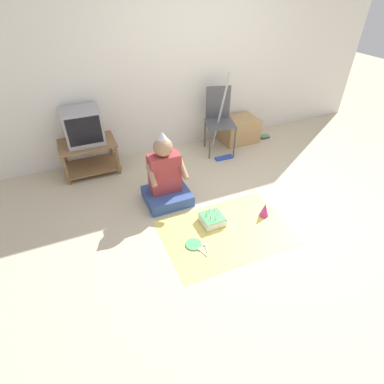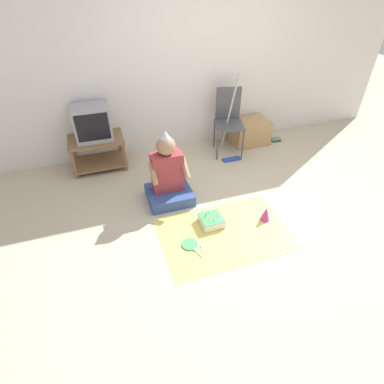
% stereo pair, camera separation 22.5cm
% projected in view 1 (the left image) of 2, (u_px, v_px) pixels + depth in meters
% --- Properties ---
extents(ground_plane, '(16.00, 16.00, 0.00)m').
position_uv_depth(ground_plane, '(257.00, 209.00, 3.61)').
color(ground_plane, beige).
extents(wall_back, '(6.40, 0.06, 2.55)m').
position_uv_depth(wall_back, '(193.00, 61.00, 4.29)').
color(wall_back, silver).
rests_on(wall_back, ground_plane).
extents(tv_stand, '(0.74, 0.51, 0.45)m').
position_uv_depth(tv_stand, '(89.00, 154.00, 4.14)').
color(tv_stand, olive).
rests_on(tv_stand, ground_plane).
extents(tv, '(0.47, 0.43, 0.46)m').
position_uv_depth(tv, '(83.00, 126.00, 3.91)').
color(tv, '#99999E').
rests_on(tv, tv_stand).
extents(folding_chair, '(0.52, 0.53, 0.96)m').
position_uv_depth(folding_chair, '(219.00, 116.00, 4.51)').
color(folding_chair, '#4C4C51').
rests_on(folding_chair, ground_plane).
extents(cardboard_box_stack, '(0.58, 0.45, 0.39)m').
position_uv_depth(cardboard_box_stack, '(239.00, 130.00, 4.96)').
color(cardboard_box_stack, tan).
rests_on(cardboard_box_stack, ground_plane).
extents(dust_mop, '(0.28, 0.45, 1.28)m').
position_uv_depth(dust_mop, '(222.00, 133.00, 4.43)').
color(dust_mop, '#2D4CB2').
rests_on(dust_mop, ground_plane).
extents(book_pile, '(0.16, 0.12, 0.04)m').
position_uv_depth(book_pile, '(264.00, 137.00, 5.14)').
color(book_pile, '#333338').
rests_on(book_pile, ground_plane).
extents(person_seated, '(0.54, 0.48, 0.91)m').
position_uv_depth(person_seated, '(166.00, 179.00, 3.58)').
color(person_seated, '#334C8C').
rests_on(person_seated, ground_plane).
extents(party_cloth, '(1.40, 0.95, 0.01)m').
position_uv_depth(party_cloth, '(227.00, 231.00, 3.30)').
color(party_cloth, '#EAD666').
rests_on(party_cloth, ground_plane).
extents(birthday_cake, '(0.25, 0.25, 0.15)m').
position_uv_depth(birthday_cake, '(212.00, 219.00, 3.39)').
color(birthday_cake, white).
rests_on(birthday_cake, party_cloth).
extents(party_hat_blue, '(0.11, 0.11, 0.17)m').
position_uv_depth(party_hat_blue, '(264.00, 210.00, 3.46)').
color(party_hat_blue, '#CC338C').
rests_on(party_hat_blue, party_cloth).
extents(paper_plate, '(0.17, 0.17, 0.01)m').
position_uv_depth(paper_plate, '(194.00, 244.00, 3.14)').
color(paper_plate, '#4CB266').
rests_on(paper_plate, party_cloth).
extents(plastic_spoon_near, '(0.05, 0.14, 0.01)m').
position_uv_depth(plastic_spoon_near, '(206.00, 246.00, 3.12)').
color(plastic_spoon_near, white).
rests_on(plastic_spoon_near, party_cloth).
extents(plastic_spoon_far, '(0.06, 0.14, 0.01)m').
position_uv_depth(plastic_spoon_far, '(200.00, 250.00, 3.07)').
color(plastic_spoon_far, white).
rests_on(plastic_spoon_far, party_cloth).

